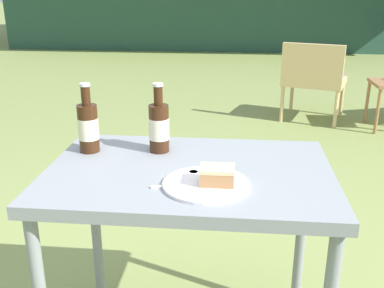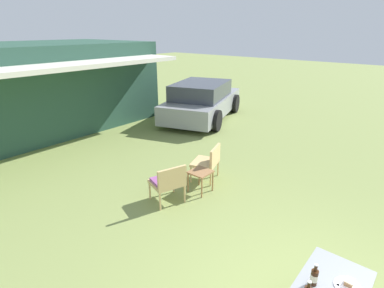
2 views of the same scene
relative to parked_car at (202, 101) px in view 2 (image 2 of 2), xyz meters
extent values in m
cube|color=silver|center=(-5.61, 0.97, 1.56)|extent=(9.32, 1.20, 0.12)
cube|color=gray|center=(0.06, 0.02, -0.16)|extent=(4.51, 3.03, 0.62)
cube|color=#383D47|center=(-0.14, -0.05, 0.42)|extent=(2.69, 2.30, 0.54)
cylinder|color=black|center=(0.98, 1.31, -0.31)|extent=(0.73, 0.41, 0.70)
cylinder|color=black|center=(1.57, -0.45, -0.31)|extent=(0.73, 0.41, 0.70)
cylinder|color=black|center=(-1.46, 0.48, -0.31)|extent=(0.73, 0.41, 0.70)
cylinder|color=black|center=(-0.86, -1.27, -0.31)|extent=(0.73, 0.41, 0.70)
cylinder|color=tan|center=(-4.63, -2.89, -0.48)|extent=(0.04, 0.04, 0.36)
cylinder|color=tan|center=(-5.12, -2.72, -0.48)|extent=(0.04, 0.04, 0.36)
cylinder|color=tan|center=(-4.77, -3.32, -0.48)|extent=(0.04, 0.04, 0.36)
cylinder|color=tan|center=(-5.27, -3.15, -0.48)|extent=(0.04, 0.04, 0.36)
cube|color=tan|center=(-4.95, -3.02, -0.27)|extent=(0.71, 0.66, 0.06)
cube|color=tan|center=(-5.02, -3.24, -0.06)|extent=(0.56, 0.23, 0.36)
cube|color=#995193|center=(-4.95, -3.02, -0.21)|extent=(0.63, 0.57, 0.05)
cylinder|color=tan|center=(-3.58, -2.73, -0.48)|extent=(0.04, 0.04, 0.36)
cylinder|color=tan|center=(-4.07, -2.89, -0.48)|extent=(0.04, 0.04, 0.36)
cylinder|color=tan|center=(-3.44, -3.16, -0.48)|extent=(0.04, 0.04, 0.36)
cylinder|color=tan|center=(-3.94, -3.32, -0.48)|extent=(0.04, 0.04, 0.36)
cube|color=tan|center=(-3.76, -3.02, -0.27)|extent=(0.71, 0.66, 0.06)
cube|color=tan|center=(-3.69, -3.24, -0.06)|extent=(0.56, 0.23, 0.36)
cube|color=#996B42|center=(-4.25, -3.29, -0.22)|extent=(0.41, 0.40, 0.03)
cylinder|color=#996B42|center=(-4.43, -3.47, -0.45)|extent=(0.03, 0.03, 0.42)
cylinder|color=#996B42|center=(-4.07, -3.47, -0.45)|extent=(0.03, 0.03, 0.42)
cylinder|color=#996B42|center=(-4.43, -3.11, -0.45)|extent=(0.03, 0.03, 0.42)
cylinder|color=#996B42|center=(-4.07, -3.11, -0.45)|extent=(0.03, 0.03, 0.42)
cube|color=gray|center=(-5.88, -6.24, 0.07)|extent=(0.93, 0.62, 0.04)
cylinder|color=gray|center=(-5.45, -5.97, -0.30)|extent=(0.04, 0.04, 0.72)
cylinder|color=white|center=(-5.81, -6.37, 0.10)|extent=(0.26, 0.26, 0.01)
cube|color=#AD7A4C|center=(-5.78, -6.37, 0.13)|extent=(0.10, 0.07, 0.04)
cube|color=#DBBC89|center=(-5.78, -6.37, 0.15)|extent=(0.10, 0.08, 0.01)
cylinder|color=#381E0F|center=(-6.00, -6.09, 0.18)|extent=(0.07, 0.07, 0.17)
cylinder|color=#381E0F|center=(-6.00, -6.09, 0.30)|extent=(0.03, 0.03, 0.07)
cylinder|color=silver|center=(-6.00, -6.09, 0.34)|extent=(0.04, 0.04, 0.01)
cylinder|color=beige|center=(-6.00, -6.09, 0.18)|extent=(0.07, 0.07, 0.08)
cylinder|color=#381E0F|center=(-6.25, -6.11, 0.30)|extent=(0.03, 0.03, 0.07)
cylinder|color=silver|center=(-6.25, -6.11, 0.34)|extent=(0.04, 0.04, 0.01)
cylinder|color=silver|center=(-5.86, -6.29, 0.10)|extent=(0.03, 0.03, 0.01)
camera|label=1|loc=(-5.74, -7.58, 0.66)|focal=42.00mm
camera|label=2|loc=(-8.51, -6.62, 2.46)|focal=28.00mm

